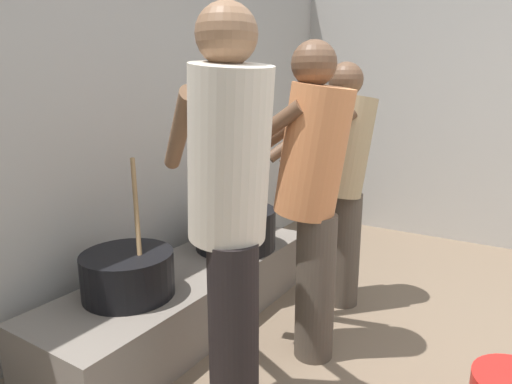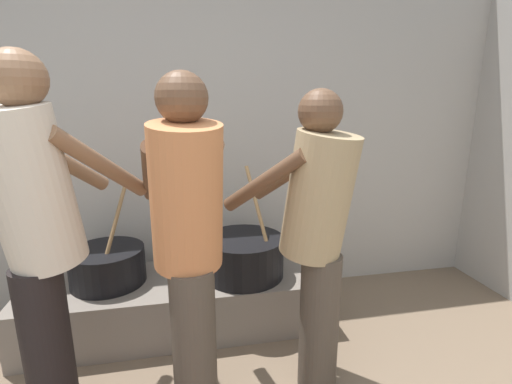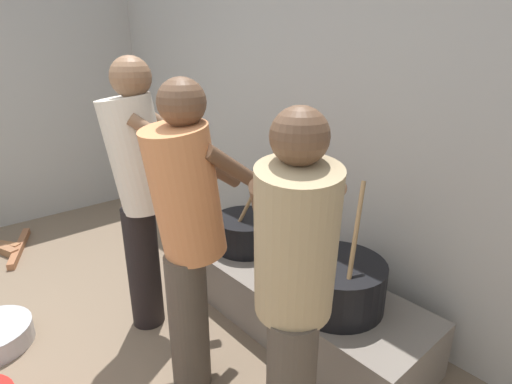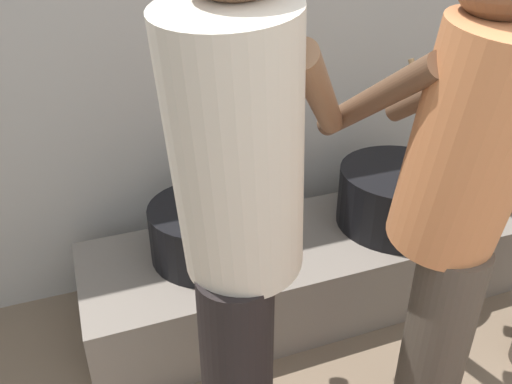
% 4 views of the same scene
% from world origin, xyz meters
% --- Properties ---
extents(block_enclosure_rear, '(5.68, 0.20, 2.39)m').
position_xyz_m(block_enclosure_rear, '(0.00, 2.32, 1.20)').
color(block_enclosure_rear, '#ADA8A0').
rests_on(block_enclosure_rear, ground_plane).
extents(hearth_ledge, '(1.90, 0.60, 0.34)m').
position_xyz_m(hearth_ledge, '(0.21, 1.80, 0.17)').
color(hearth_ledge, slate).
rests_on(hearth_ledge, ground_plane).
extents(cooking_pot_main, '(0.52, 0.52, 0.71)m').
position_xyz_m(cooking_pot_main, '(0.64, 1.77, 0.47)').
color(cooking_pot_main, black).
rests_on(cooking_pot_main, hearth_ledge).
extents(cooking_pot_secondary, '(0.46, 0.46, 0.68)m').
position_xyz_m(cooking_pot_secondary, '(-0.22, 1.83, 0.46)').
color(cooking_pot_secondary, black).
rests_on(cooking_pot_secondary, hearth_ledge).
extents(cook_in_orange_shirt, '(0.39, 0.69, 1.58)m').
position_xyz_m(cook_in_orange_shirt, '(0.28, 1.07, 0.90)').
color(cook_in_orange_shirt, '#4C4238').
rests_on(cook_in_orange_shirt, ground_plane).
extents(cook_in_cream_shirt, '(0.67, 0.73, 1.65)m').
position_xyz_m(cook_in_cream_shirt, '(-0.32, 1.13, 0.95)').
color(cook_in_cream_shirt, black).
rests_on(cook_in_cream_shirt, ground_plane).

